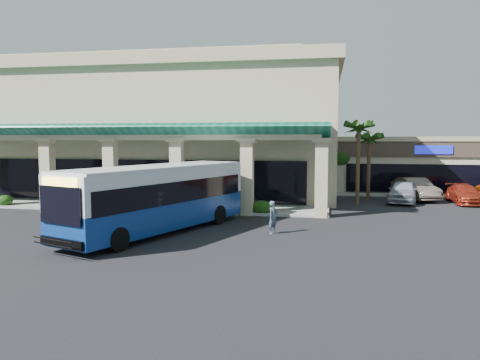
% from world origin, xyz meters
% --- Properties ---
extents(ground, '(110.00, 110.00, 0.00)m').
position_xyz_m(ground, '(0.00, 0.00, 0.00)').
color(ground, black).
extents(main_building, '(30.80, 14.80, 11.35)m').
position_xyz_m(main_building, '(-8.00, 16.00, 5.67)').
color(main_building, tan).
rests_on(main_building, ground).
extents(arcade, '(30.00, 6.20, 5.70)m').
position_xyz_m(arcade, '(-8.00, 6.80, 2.85)').
color(arcade, '#0F5E49').
rests_on(arcade, ground).
extents(strip_mall, '(22.50, 12.50, 4.90)m').
position_xyz_m(strip_mall, '(18.00, 24.00, 2.45)').
color(strip_mall, beige).
rests_on(strip_mall, ground).
extents(palm_0, '(2.40, 2.40, 6.60)m').
position_xyz_m(palm_0, '(8.50, 11.00, 3.30)').
color(palm_0, '#1A3B0F').
rests_on(palm_0, ground).
extents(palm_1, '(2.40, 2.40, 5.80)m').
position_xyz_m(palm_1, '(9.50, 14.00, 2.90)').
color(palm_1, '#1A3B0F').
rests_on(palm_1, ground).
extents(broadleaf_tree, '(2.60, 2.60, 4.81)m').
position_xyz_m(broadleaf_tree, '(7.50, 19.00, 2.41)').
color(broadleaf_tree, '#163A0D').
rests_on(broadleaf_tree, ground).
extents(transit_bus, '(6.92, 12.26, 3.37)m').
position_xyz_m(transit_bus, '(-1.97, -1.00, 1.68)').
color(transit_bus, navy).
rests_on(transit_bus, ground).
extents(pedestrian, '(0.63, 0.71, 1.63)m').
position_xyz_m(pedestrian, '(3.72, -0.21, 0.81)').
color(pedestrian, '#415265').
rests_on(pedestrian, ground).
extents(car_silver, '(3.15, 5.25, 1.67)m').
position_xyz_m(car_silver, '(11.93, 12.82, 0.84)').
color(car_silver, '#B1B3C1').
rests_on(car_silver, ground).
extents(car_white, '(3.21, 5.44, 1.69)m').
position_xyz_m(car_white, '(13.09, 14.71, 0.85)').
color(car_white, '#66584E').
rests_on(car_white, ground).
extents(car_red, '(1.91, 4.64, 1.34)m').
position_xyz_m(car_red, '(16.24, 13.16, 0.67)').
color(car_red, maroon).
rests_on(car_red, ground).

